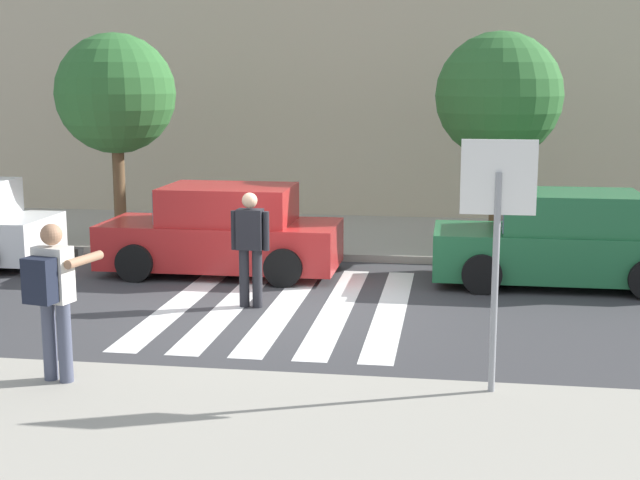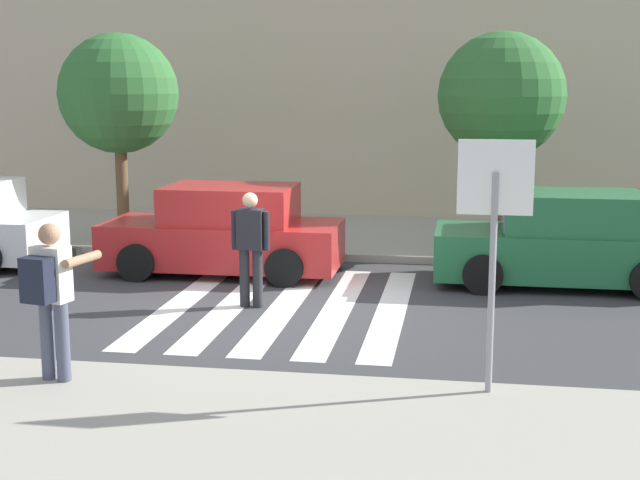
{
  "view_description": "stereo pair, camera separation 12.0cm",
  "coord_description": "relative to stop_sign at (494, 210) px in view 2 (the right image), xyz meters",
  "views": [
    {
      "loc": [
        2.49,
        -12.56,
        3.37
      ],
      "look_at": [
        0.6,
        -0.2,
        1.1
      ],
      "focal_mm": 50.0,
      "sensor_mm": 36.0,
      "label": 1
    },
    {
      "loc": [
        2.61,
        -12.54,
        3.37
      ],
      "look_at": [
        0.6,
        -0.2,
        1.1
      ],
      "focal_mm": 50.0,
      "sensor_mm": 36.0,
      "label": 2
    }
  ],
  "objects": [
    {
      "name": "pedestrian_crossing",
      "position": [
        -3.41,
        3.55,
        -1.08
      ],
      "size": [
        0.58,
        0.25,
        1.72
      ],
      "color": "#232328",
      "rests_on": "ground"
    },
    {
      "name": "crosswalk_stripe_4",
      "position": [
        -1.32,
        3.66,
        -2.06
      ],
      "size": [
        0.44,
        5.2,
        0.01
      ],
      "primitive_type": "cube",
      "color": "silver",
      "rests_on": "ground"
    },
    {
      "name": "crosswalk_stripe_1",
      "position": [
        -3.72,
        3.66,
        -2.06
      ],
      "size": [
        0.44,
        5.2,
        0.01
      ],
      "primitive_type": "cube",
      "color": "silver",
      "rests_on": "ground"
    },
    {
      "name": "ground_plane",
      "position": [
        -2.92,
        3.46,
        -2.06
      ],
      "size": [
        120.0,
        120.0,
        0.0
      ],
      "primitive_type": "plane",
      "color": "#38383A"
    },
    {
      "name": "crosswalk_stripe_3",
      "position": [
        -2.12,
        3.66,
        -2.06
      ],
      "size": [
        0.44,
        5.2,
        0.01
      ],
      "primitive_type": "cube",
      "color": "silver",
      "rests_on": "ground"
    },
    {
      "name": "crosswalk_stripe_2",
      "position": [
        -2.92,
        3.66,
        -2.06
      ],
      "size": [
        0.44,
        5.2,
        0.01
      ],
      "primitive_type": "cube",
      "color": "silver",
      "rests_on": "ground"
    },
    {
      "name": "photographer_with_backpack",
      "position": [
        -4.64,
        -0.41,
        -0.89
      ],
      "size": [
        0.69,
        0.92,
        1.72
      ],
      "color": "#474C60",
      "rests_on": "sidewalk_near"
    },
    {
      "name": "parked_car_green",
      "position": [
        1.34,
        5.76,
        -1.33
      ],
      "size": [
        4.1,
        1.92,
        1.55
      ],
      "color": "#236B3D",
      "rests_on": "ground"
    },
    {
      "name": "street_tree_center",
      "position": [
        0.33,
        7.97,
        0.98
      ],
      "size": [
        2.37,
        2.37,
        4.1
      ],
      "color": "brown",
      "rests_on": "sidewalk_far"
    },
    {
      "name": "parked_car_red",
      "position": [
        -4.41,
        5.76,
        -1.33
      ],
      "size": [
        4.1,
        1.92,
        1.55
      ],
      "color": "red",
      "rests_on": "ground"
    },
    {
      "name": "stop_sign",
      "position": [
        0.0,
        0.0,
        0.0
      ],
      "size": [
        0.76,
        0.08,
        2.63
      ],
      "color": "gray",
      "rests_on": "sidewalk_near"
    },
    {
      "name": "building_facade_far",
      "position": [
        -2.92,
        13.86,
        1.85
      ],
      "size": [
        56.0,
        4.0,
        7.83
      ],
      "primitive_type": "cube",
      "color": "beige",
      "rests_on": "ground"
    },
    {
      "name": "crosswalk_stripe_0",
      "position": [
        -4.52,
        3.66,
        -2.06
      ],
      "size": [
        0.44,
        5.2,
        0.01
      ],
      "primitive_type": "cube",
      "color": "silver",
      "rests_on": "ground"
    },
    {
      "name": "sidewalk_far",
      "position": [
        -2.92,
        9.46,
        -1.99
      ],
      "size": [
        60.0,
        4.8,
        0.14
      ],
      "primitive_type": "cube",
      "color": "#9E998C",
      "rests_on": "ground"
    },
    {
      "name": "street_tree_west",
      "position": [
        -7.08,
        7.79,
        1.01
      ],
      "size": [
        2.36,
        2.36,
        4.12
      ],
      "color": "brown",
      "rests_on": "sidewalk_far"
    }
  ]
}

